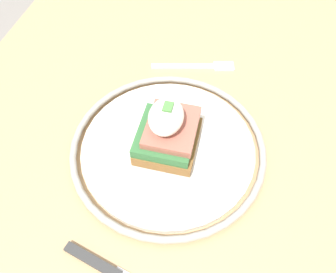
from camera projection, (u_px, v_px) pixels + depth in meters
name	position (u px, v px, depth m)	size (l,w,h in m)	color
ground_plane	(166.00, 257.00, 1.11)	(6.00, 6.00, 0.00)	gray
dining_table	(165.00, 168.00, 0.61)	(0.99, 0.73, 0.73)	tan
plate	(168.00, 147.00, 0.49)	(0.29, 0.29, 0.02)	silver
sandwich	(168.00, 131.00, 0.45)	(0.09, 0.08, 0.09)	brown
fork	(197.00, 66.00, 0.59)	(0.05, 0.15, 0.00)	silver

